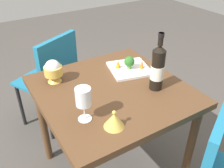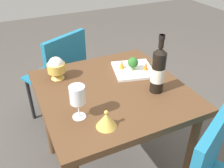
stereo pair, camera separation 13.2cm
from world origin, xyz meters
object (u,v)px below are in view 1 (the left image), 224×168
wine_glass (83,98)px  carrot_garnish_left (118,64)px  serving_plate (129,69)px  wine_bottle (158,68)px  rice_bowl (53,71)px  carrot_garnish_right (142,64)px  chair_by_wall (53,74)px  broccoli_floret (129,62)px  rice_bowl_lid (114,120)px

wine_glass → carrot_garnish_left: 0.53m
serving_plate → wine_bottle: bearing=-89.1°
rice_bowl → carrot_garnish_right: bearing=-17.1°
chair_by_wall → carrot_garnish_right: size_ratio=14.95×
carrot_garnish_left → carrot_garnish_right: size_ratio=0.97×
wine_glass → broccoli_floret: (0.46, 0.29, -0.06)m
broccoli_floret → carrot_garnish_left: (-0.05, 0.05, -0.02)m
serving_plate → broccoli_floret: size_ratio=3.53×
wine_glass → carrot_garnish_left: size_ratio=3.24×
rice_bowl → carrot_garnish_left: 0.42m
chair_by_wall → carrot_garnish_left: bearing=-87.4°
chair_by_wall → rice_bowl: size_ratio=6.00×
carrot_garnish_right → rice_bowl: bearing=162.9°
serving_plate → carrot_garnish_right: 0.09m
serving_plate → rice_bowl: bearing=165.7°
rice_bowl → serving_plate: bearing=-14.3°
chair_by_wall → carrot_garnish_left: size_ratio=15.39×
chair_by_wall → wine_bottle: size_ratio=2.51×
rice_bowl_lid → broccoli_floret: bearing=47.9°
rice_bowl → carrot_garnish_left: rice_bowl is taller
chair_by_wall → wine_glass: bearing=-125.0°
serving_plate → carrot_garnish_right: bearing=-34.7°
wine_glass → carrot_garnish_left: (0.41, 0.33, -0.09)m
rice_bowl → broccoli_floret: rice_bowl is taller
broccoli_floret → serving_plate: bearing=40.7°
rice_bowl → serving_plate: 0.49m
rice_bowl → carrot_garnish_right: rice_bowl is taller
wine_bottle → rice_bowl: size_ratio=2.39×
chair_by_wall → rice_bowl: rice_bowl is taller
broccoli_floret → carrot_garnish_left: broccoli_floret is taller
wine_bottle → carrot_garnish_left: wine_bottle is taller
rice_bowl → carrot_garnish_right: size_ratio=2.49×
rice_bowl_lid → serving_plate: size_ratio=0.33×
rice_bowl → broccoli_floret: 0.48m
serving_plate → carrot_garnish_right: (0.07, -0.04, 0.04)m
rice_bowl → carrot_garnish_left: (0.41, -0.08, -0.03)m
chair_by_wall → rice_bowl_lid: size_ratio=8.50×
rice_bowl_lid → serving_plate: (0.38, 0.41, -0.03)m
broccoli_floret → carrot_garnish_right: size_ratio=1.51×
carrot_garnish_left → carrot_garnish_right: 0.16m
carrot_garnish_left → serving_plate: bearing=-31.6°
rice_bowl_lid → carrot_garnish_left: size_ratio=1.81×
wine_bottle → wine_glass: wine_bottle is taller
carrot_garnish_left → carrot_garnish_right: bearing=-33.2°
rice_bowl → serving_plate: rice_bowl is taller
broccoli_floret → carrot_garnish_right: broccoli_floret is taller
wine_bottle → carrot_garnish_right: 0.24m
rice_bowl → wine_bottle: bearing=-38.6°
wine_glass → rice_bowl_lid: (0.09, -0.12, -0.09)m
wine_bottle → broccoli_floret: wine_bottle is taller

